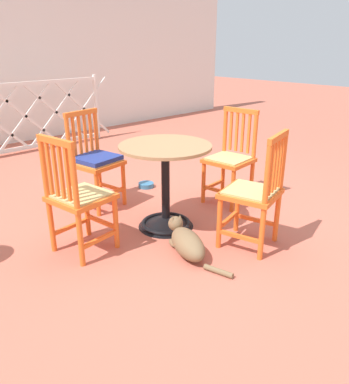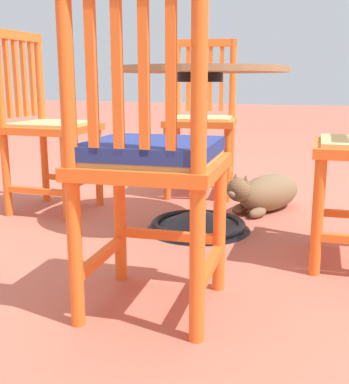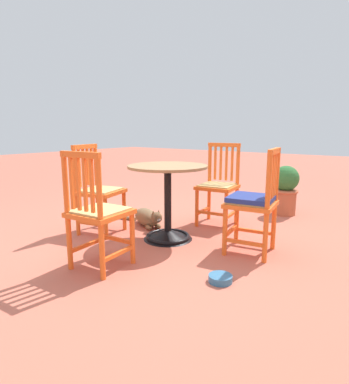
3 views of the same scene
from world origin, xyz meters
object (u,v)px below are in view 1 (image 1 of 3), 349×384
object	(u,v)px
orange_chair_at_corner	(78,198)
pet_water_bowl	(146,185)
cafe_table	(166,196)
tabby_cat	(186,242)
orange_chair_near_fence	(95,162)
orange_chair_tucked_in	(230,160)
orange_chair_by_planter	(254,194)

from	to	relation	value
orange_chair_at_corner	pet_water_bowl	xyz separation A→B (m)	(1.24, 0.72, -0.41)
cafe_table	tabby_cat	size ratio (longest dim) A/B	1.03
orange_chair_near_fence	orange_chair_tucked_in	size ratio (longest dim) A/B	1.00
orange_chair_near_fence	orange_chair_tucked_in	xyz separation A→B (m)	(1.01, -0.82, -0.01)
orange_chair_near_fence	cafe_table	bearing A→B (deg)	-78.46
orange_chair_at_corner	orange_chair_by_planter	world-z (taller)	same
orange_chair_by_planter	tabby_cat	xyz separation A→B (m)	(-0.46, 0.27, -0.34)
cafe_table	orange_chair_by_planter	world-z (taller)	orange_chair_by_planter
orange_chair_by_planter	orange_chair_tucked_in	size ratio (longest dim) A/B	1.00
orange_chair_by_planter	tabby_cat	world-z (taller)	orange_chair_by_planter
orange_chair_by_planter	orange_chair_tucked_in	xyz separation A→B (m)	(0.58, 0.69, 0.00)
cafe_table	orange_chair_tucked_in	distance (m)	0.86
orange_chair_tucked_in	pet_water_bowl	xyz separation A→B (m)	(-0.35, 0.88, -0.41)
orange_chair_at_corner	orange_chair_by_planter	xyz separation A→B (m)	(1.00, -0.84, 0.00)
pet_water_bowl	orange_chair_by_planter	bearing A→B (deg)	-98.50
tabby_cat	pet_water_bowl	distance (m)	1.48
cafe_table	orange_chair_by_planter	xyz separation A→B (m)	(0.26, -0.71, 0.15)
cafe_table	orange_chair_at_corner	xyz separation A→B (m)	(-0.74, 0.14, 0.15)
orange_chair_tucked_in	orange_chair_at_corner	bearing A→B (deg)	174.49
orange_chair_by_planter	pet_water_bowl	distance (m)	1.64
orange_chair_at_corner	orange_chair_by_planter	bearing A→B (deg)	-40.02
tabby_cat	cafe_table	bearing A→B (deg)	65.80
cafe_table	pet_water_bowl	bearing A→B (deg)	60.13
orange_chair_at_corner	tabby_cat	xyz separation A→B (m)	(0.55, -0.58, -0.34)
pet_water_bowl	orange_chair_tucked_in	bearing A→B (deg)	-68.35
orange_chair_at_corner	cafe_table	bearing A→B (deg)	-10.40
orange_chair_by_planter	orange_chair_tucked_in	bearing A→B (deg)	49.83
orange_chair_at_corner	pet_water_bowl	world-z (taller)	orange_chair_at_corner
orange_chair_by_planter	pet_water_bowl	xyz separation A→B (m)	(0.23, 1.57, -0.41)
orange_chair_by_planter	orange_chair_at_corner	bearing A→B (deg)	139.98
cafe_table	orange_chair_tucked_in	size ratio (longest dim) A/B	0.83
orange_chair_tucked_in	cafe_table	bearing A→B (deg)	178.87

